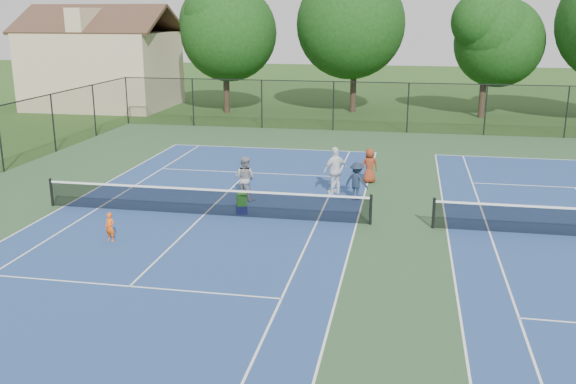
% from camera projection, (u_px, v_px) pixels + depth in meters
% --- Properties ---
extents(ground, '(140.00, 140.00, 0.00)m').
position_uv_depth(ground, '(401.00, 226.00, 21.82)').
color(ground, '#234716').
rests_on(ground, ground).
extents(court_pad, '(36.00, 36.00, 0.01)m').
position_uv_depth(court_pad, '(401.00, 226.00, 21.82)').
color(court_pad, '#2B4C2A').
rests_on(court_pad, ground).
extents(tennis_court_left, '(12.00, 23.83, 1.07)m').
position_uv_depth(tennis_court_left, '(204.00, 212.00, 23.04)').
color(tennis_court_left, navy).
rests_on(tennis_court_left, ground).
extents(perimeter_fence, '(36.08, 36.08, 3.02)m').
position_uv_depth(perimeter_fence, '(403.00, 181.00, 21.39)').
color(perimeter_fence, black).
rests_on(perimeter_fence, ground).
extents(tree_back_a, '(6.80, 6.80, 9.15)m').
position_uv_depth(tree_back_a, '(225.00, 27.00, 45.23)').
color(tree_back_a, '#2D2116').
rests_on(tree_back_a, ground).
extents(tree_back_b, '(7.60, 7.60, 10.03)m').
position_uv_depth(tree_back_b, '(355.00, 19.00, 45.36)').
color(tree_back_b, '#2D2116').
rests_on(tree_back_b, ground).
extents(tree_back_c, '(6.00, 6.00, 8.40)m').
position_uv_depth(tree_back_c, '(487.00, 36.00, 43.10)').
color(tree_back_c, '#2D2116').
rests_on(tree_back_c, ground).
extents(clapboard_house, '(10.80, 8.10, 7.65)m').
position_uv_depth(clapboard_house, '(103.00, 66.00, 48.75)').
color(clapboard_house, tan).
rests_on(clapboard_house, ground).
extents(child_player, '(0.39, 0.30, 0.94)m').
position_uv_depth(child_player, '(110.00, 227.00, 20.29)').
color(child_player, '#FF5A10').
rests_on(child_player, ground).
extents(instructor, '(0.99, 0.86, 1.73)m').
position_uv_depth(instructor, '(245.00, 178.00, 24.70)').
color(instructor, gray).
rests_on(instructor, ground).
extents(bystander_a, '(1.15, 1.07, 1.90)m').
position_uv_depth(bystander_a, '(335.00, 170.00, 25.56)').
color(bystander_a, white).
rests_on(bystander_a, ground).
extents(bystander_b, '(1.10, 0.90, 1.48)m').
position_uv_depth(bystander_b, '(357.00, 181.00, 24.77)').
color(bystander_b, '#192538').
rests_on(bystander_b, ground).
extents(bystander_c, '(0.85, 0.70, 1.49)m').
position_uv_depth(bystander_c, '(369.00, 166.00, 27.25)').
color(bystander_c, maroon).
rests_on(bystander_c, ground).
extents(ball_crate, '(0.47, 0.42, 0.31)m').
position_uv_depth(ball_crate, '(242.00, 209.00, 23.18)').
color(ball_crate, navy).
rests_on(ball_crate, ground).
extents(ball_hopper, '(0.42, 0.39, 0.44)m').
position_uv_depth(ball_hopper, '(242.00, 200.00, 23.07)').
color(ball_hopper, green).
rests_on(ball_hopper, ball_crate).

